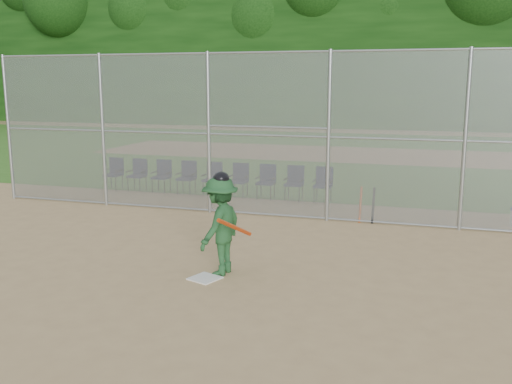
# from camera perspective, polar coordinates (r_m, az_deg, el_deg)

# --- Properties ---
(ground) EXTENTS (100.00, 100.00, 0.00)m
(ground) POSITION_cam_1_polar(r_m,az_deg,el_deg) (9.41, -4.55, -9.37)
(ground) COLOR tan
(ground) RESTS_ON ground
(grass_strip) EXTENTS (100.00, 100.00, 0.00)m
(grass_strip) POSITION_cam_1_polar(r_m,az_deg,el_deg) (26.60, 9.90, 3.72)
(grass_strip) COLOR #346A1F
(grass_strip) RESTS_ON ground
(dirt_patch_far) EXTENTS (24.00, 24.00, 0.00)m
(dirt_patch_far) POSITION_cam_1_polar(r_m,az_deg,el_deg) (26.60, 9.90, 3.73)
(dirt_patch_far) COLOR tan
(dirt_patch_far) RESTS_ON ground
(backstop_fence) EXTENTS (16.09, 0.09, 4.00)m
(backstop_fence) POSITION_cam_1_polar(r_m,az_deg,el_deg) (13.65, 3.11, 5.90)
(backstop_fence) COLOR gray
(backstop_fence) RESTS_ON ground
(treeline) EXTENTS (81.00, 60.00, 11.00)m
(treeline) POSITION_cam_1_polar(r_m,az_deg,el_deg) (28.47, 10.81, 15.24)
(treeline) COLOR black
(treeline) RESTS_ON ground
(home_plate) EXTENTS (0.58, 0.58, 0.02)m
(home_plate) POSITION_cam_1_polar(r_m,az_deg,el_deg) (9.75, -5.14, -8.58)
(home_plate) COLOR white
(home_plate) RESTS_ON ground
(batter_at_plate) EXTENTS (0.98, 1.37, 1.79)m
(batter_at_plate) POSITION_cam_1_polar(r_m,az_deg,el_deg) (9.75, -3.59, -3.31)
(batter_at_plate) COLOR #1F4F28
(batter_at_plate) RESTS_ON ground
(spare_bats) EXTENTS (0.36, 0.31, 0.84)m
(spare_bats) POSITION_cam_1_polar(r_m,az_deg,el_deg) (13.67, 11.02, -1.28)
(spare_bats) COLOR #D84C14
(spare_bats) RESTS_ON ground
(chair_0) EXTENTS (0.54, 0.52, 0.96)m
(chair_0) POSITION_cam_1_polar(r_m,az_deg,el_deg) (18.12, -14.11, 1.76)
(chair_0) COLOR black
(chair_0) RESTS_ON ground
(chair_1) EXTENTS (0.54, 0.52, 0.96)m
(chair_1) POSITION_cam_1_polar(r_m,az_deg,el_deg) (17.71, -11.84, 1.66)
(chair_1) COLOR black
(chair_1) RESTS_ON ground
(chair_2) EXTENTS (0.54, 0.52, 0.96)m
(chair_2) POSITION_cam_1_polar(r_m,az_deg,el_deg) (17.33, -9.47, 1.54)
(chair_2) COLOR black
(chair_2) RESTS_ON ground
(chair_3) EXTENTS (0.54, 0.52, 0.96)m
(chair_3) POSITION_cam_1_polar(r_m,az_deg,el_deg) (16.98, -7.00, 1.42)
(chair_3) COLOR black
(chair_3) RESTS_ON ground
(chair_4) EXTENTS (0.54, 0.52, 0.96)m
(chair_4) POSITION_cam_1_polar(r_m,az_deg,el_deg) (16.67, -4.43, 1.29)
(chair_4) COLOR black
(chair_4) RESTS_ON ground
(chair_5) EXTENTS (0.54, 0.52, 0.96)m
(chair_5) POSITION_cam_1_polar(r_m,az_deg,el_deg) (16.39, -1.77, 1.15)
(chair_5) COLOR black
(chair_5) RESTS_ON ground
(chair_6) EXTENTS (0.54, 0.52, 0.96)m
(chair_6) POSITION_cam_1_polar(r_m,az_deg,el_deg) (16.15, 0.98, 1.01)
(chair_6) COLOR black
(chair_6) RESTS_ON ground
(chair_7) EXTENTS (0.54, 0.52, 0.96)m
(chair_7) POSITION_cam_1_polar(r_m,az_deg,el_deg) (15.94, 3.80, 0.86)
(chair_7) COLOR black
(chair_7) RESTS_ON ground
(chair_8) EXTENTS (0.54, 0.52, 0.96)m
(chair_8) POSITION_cam_1_polar(r_m,az_deg,el_deg) (15.78, 6.69, 0.70)
(chair_8) COLOR black
(chair_8) RESTS_ON ground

